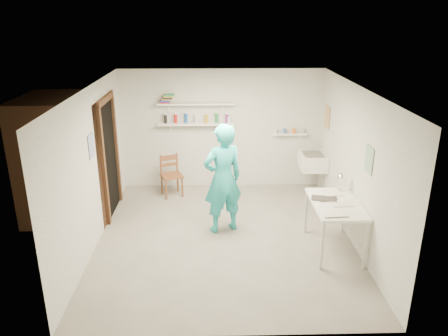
{
  "coord_description": "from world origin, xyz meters",
  "views": [
    {
      "loc": [
        -0.17,
        -6.22,
        3.46
      ],
      "look_at": [
        0.0,
        0.4,
        1.05
      ],
      "focal_mm": 35.0,
      "sensor_mm": 36.0,
      "label": 1
    }
  ],
  "objects_px": {
    "belfast_sink": "(313,161)",
    "work_table": "(334,226)",
    "wooden_chair": "(172,176)",
    "desk_lamp": "(342,177)",
    "man": "(223,179)",
    "wall_clock": "(228,157)"
  },
  "relations": [
    {
      "from": "belfast_sink",
      "to": "work_table",
      "type": "bearing_deg",
      "value": -93.01
    },
    {
      "from": "work_table",
      "to": "desk_lamp",
      "type": "relative_size",
      "value": 8.0
    },
    {
      "from": "belfast_sink",
      "to": "work_table",
      "type": "relative_size",
      "value": 0.52
    },
    {
      "from": "wall_clock",
      "to": "wooden_chair",
      "type": "bearing_deg",
      "value": 106.74
    },
    {
      "from": "belfast_sink",
      "to": "wall_clock",
      "type": "distance_m",
      "value": 2.14
    },
    {
      "from": "work_table",
      "to": "desk_lamp",
      "type": "xyz_separation_m",
      "value": [
        0.19,
        0.47,
        0.61
      ]
    },
    {
      "from": "belfast_sink",
      "to": "man",
      "type": "relative_size",
      "value": 0.33
    },
    {
      "from": "wooden_chair",
      "to": "desk_lamp",
      "type": "height_order",
      "value": "desk_lamp"
    },
    {
      "from": "belfast_sink",
      "to": "wooden_chair",
      "type": "relative_size",
      "value": 0.72
    },
    {
      "from": "man",
      "to": "wall_clock",
      "type": "distance_m",
      "value": 0.37
    },
    {
      "from": "wall_clock",
      "to": "work_table",
      "type": "height_order",
      "value": "wall_clock"
    },
    {
      "from": "wall_clock",
      "to": "wooden_chair",
      "type": "xyz_separation_m",
      "value": [
        -1.05,
        1.26,
        -0.8
      ]
    },
    {
      "from": "wall_clock",
      "to": "wooden_chair",
      "type": "height_order",
      "value": "wall_clock"
    },
    {
      "from": "wall_clock",
      "to": "wooden_chair",
      "type": "distance_m",
      "value": 1.82
    },
    {
      "from": "wall_clock",
      "to": "desk_lamp",
      "type": "xyz_separation_m",
      "value": [
        1.77,
        -0.41,
        -0.22
      ]
    },
    {
      "from": "wooden_chair",
      "to": "work_table",
      "type": "bearing_deg",
      "value": -60.21
    },
    {
      "from": "belfast_sink",
      "to": "desk_lamp",
      "type": "bearing_deg",
      "value": -87.11
    },
    {
      "from": "belfast_sink",
      "to": "desk_lamp",
      "type": "relative_size",
      "value": 4.12
    },
    {
      "from": "wall_clock",
      "to": "work_table",
      "type": "xyz_separation_m",
      "value": [
        1.58,
        -0.87,
        -0.83
      ]
    },
    {
      "from": "wooden_chair",
      "to": "work_table",
      "type": "xyz_separation_m",
      "value": [
        2.63,
        -2.13,
        -0.03
      ]
    },
    {
      "from": "man",
      "to": "wall_clock",
      "type": "bearing_deg",
      "value": -136.3
    },
    {
      "from": "belfast_sink",
      "to": "desk_lamp",
      "type": "distance_m",
      "value": 1.66
    }
  ]
}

